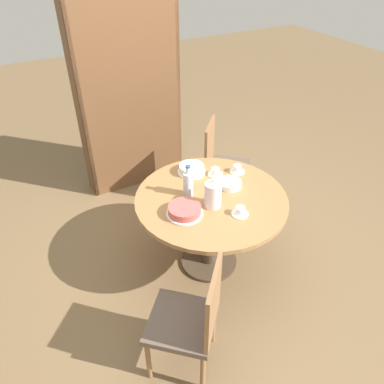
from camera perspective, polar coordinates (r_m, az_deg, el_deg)
name	(u,v)px	position (r m, az deg, el deg)	size (l,w,h in m)	color
ground_plane	(209,262)	(3.45, 2.58, -10.56)	(14.00, 14.00, 0.00)	brown
dining_table	(211,211)	(3.05, 2.88, -2.92)	(1.21, 1.21, 0.73)	#473828
chair_a	(221,163)	(3.88, 4.51, 4.46)	(0.59, 0.59, 0.91)	olive
chair_b	(192,318)	(2.48, -0.03, -18.69)	(0.59, 0.59, 0.91)	olive
bookshelf	(130,103)	(4.08, -9.46, 13.24)	(1.08, 0.28, 1.99)	brown
coffee_pot	(213,194)	(2.81, 3.22, -0.30)	(0.13, 0.13, 0.24)	silver
water_bottle	(188,183)	(2.92, -0.60, 1.36)	(0.08, 0.08, 0.27)	silver
cake_main	(185,210)	(2.77, -1.14, -2.82)	(0.28, 0.28, 0.07)	white
cake_second	(192,169)	(3.23, -0.07, 3.52)	(0.24, 0.24, 0.07)	white
cup_a	(215,172)	(3.21, 3.57, 3.05)	(0.13, 0.13, 0.07)	white
cup_b	(237,169)	(3.26, 6.91, 3.45)	(0.13, 0.13, 0.07)	white
cup_c	(240,212)	(2.79, 7.33, -2.97)	(0.13, 0.13, 0.07)	white
plate_stack	(230,184)	(3.08, 5.80, 1.26)	(0.19, 0.19, 0.05)	white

